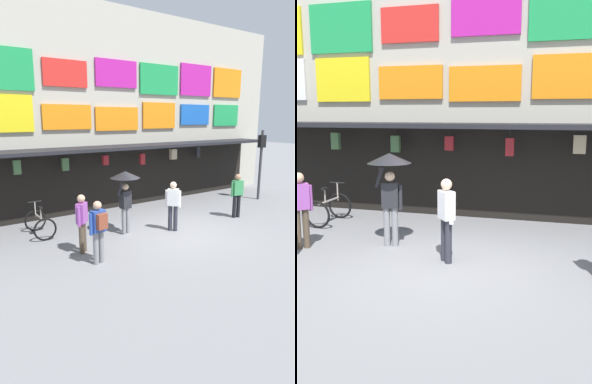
{
  "view_description": "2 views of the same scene",
  "coord_description": "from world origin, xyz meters",
  "views": [
    {
      "loc": [
        -6.78,
        -8.13,
        3.72
      ],
      "look_at": [
        -0.65,
        0.83,
        1.31
      ],
      "focal_mm": 31.12,
      "sensor_mm": 36.0,
      "label": 1
    },
    {
      "loc": [
        2.12,
        -7.5,
        2.94
      ],
      "look_at": [
        -0.37,
        1.33,
        1.2
      ],
      "focal_mm": 39.42,
      "sensor_mm": 36.0,
      "label": 2
    }
  ],
  "objects": [
    {
      "name": "ground_plane",
      "position": [
        0.0,
        0.0,
        0.0
      ],
      "size": [
        80.0,
        80.0,
        0.0
      ],
      "primitive_type": "plane",
      "color": "slate"
    },
    {
      "name": "shopfront",
      "position": [
        -0.0,
        4.57,
        3.96
      ],
      "size": [
        18.0,
        2.6,
        8.0
      ],
      "color": "#B2AD9E",
      "rests_on": "ground"
    },
    {
      "name": "traffic_light_far",
      "position": [
        6.09,
        1.49,
        2.14
      ],
      "size": [
        0.33,
        0.35,
        3.2
      ],
      "color": "#38383D",
      "rests_on": "ground"
    },
    {
      "name": "bicycle_parked",
      "position": [
        -3.86,
        2.28,
        0.39
      ],
      "size": [
        0.74,
        1.17,
        1.05
      ],
      "color": "black",
      "rests_on": "ground"
    },
    {
      "name": "pedestrian_with_umbrella",
      "position": [
        -1.48,
        0.88,
        1.64
      ],
      "size": [
        0.96,
        0.96,
        2.08
      ],
      "color": "gray",
      "rests_on": "ground"
    },
    {
      "name": "pedestrian_in_green",
      "position": [
        -0.03,
        0.23,
        0.95
      ],
      "size": [
        0.4,
        0.42,
        1.68
      ],
      "color": "#2D2D38",
      "rests_on": "ground"
    },
    {
      "name": "pedestrian_in_red",
      "position": [
        -3.24,
        -0.73,
        0.98
      ],
      "size": [
        0.52,
        0.41,
        1.68
      ],
      "color": "gray",
      "rests_on": "ground"
    },
    {
      "name": "pedestrian_in_black",
      "position": [
        -3.29,
        0.2,
        0.95
      ],
      "size": [
        0.41,
        0.41,
        1.68
      ],
      "color": "brown",
      "rests_on": "ground"
    },
    {
      "name": "pedestrian_in_blue",
      "position": [
        2.95,
        0.08,
        0.95
      ],
      "size": [
        0.51,
        0.31,
        1.68
      ],
      "color": "black",
      "rests_on": "ground"
    }
  ]
}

